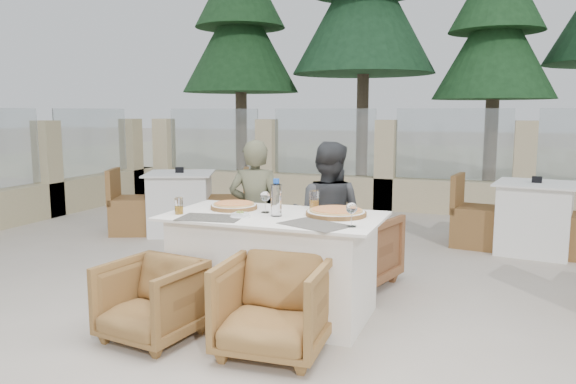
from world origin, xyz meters
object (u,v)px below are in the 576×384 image
(pizza_left, at_px, (234,206))
(diner_left, at_px, (255,213))
(armchair_far_left, at_px, (255,239))
(armchair_near_left, at_px, (152,301))
(armchair_near_right, at_px, (274,306))
(diner_right, at_px, (327,218))
(water_bottle, at_px, (276,197))
(olive_dish, at_px, (240,214))
(beer_glass_right, at_px, (314,200))
(wine_glass_centre, at_px, (265,201))
(armchair_far_right, at_px, (354,249))
(bg_table_a, at_px, (181,203))
(pizza_right, at_px, (336,212))
(bg_table_b, at_px, (535,218))
(beer_glass_left, at_px, (179,206))
(wine_glass_corner, at_px, (352,213))
(dining_table, at_px, (274,265))

(pizza_left, height_order, diner_left, diner_left)
(pizza_left, xyz_separation_m, armchair_far_left, (-0.19, 0.83, -0.46))
(armchair_near_left, relative_size, armchair_near_right, 0.88)
(diner_right, bearing_deg, armchair_far_left, -21.29)
(water_bottle, xyz_separation_m, olive_dish, (-0.23, -0.13, -0.12))
(beer_glass_right, bearing_deg, armchair_near_right, -87.34)
(armchair_near_left, distance_m, diner_right, 1.63)
(wine_glass_centre, bearing_deg, armchair_far_right, 62.35)
(bg_table_a, bearing_deg, pizza_right, -61.72)
(diner_right, bearing_deg, beer_glass_right, 87.22)
(olive_dish, relative_size, bg_table_b, 0.07)
(wine_glass_centre, distance_m, beer_glass_right, 0.41)
(beer_glass_left, xyz_separation_m, bg_table_a, (-1.50, 2.48, -0.45))
(armchair_near_right, xyz_separation_m, diner_right, (-0.03, 1.27, 0.34))
(pizza_right, height_order, armchair_far_left, pizza_right)
(pizza_right, xyz_separation_m, armchair_far_right, (-0.06, 0.83, -0.48))
(diner_right, relative_size, bg_table_b, 0.78)
(beer_glass_left, bearing_deg, wine_glass_corner, -0.21)
(bg_table_a, bearing_deg, armchair_near_right, -72.56)
(pizza_right, distance_m, olive_dish, 0.70)
(armchair_far_left, xyz_separation_m, armchair_near_left, (-0.02, -1.68, -0.06))
(pizza_right, xyz_separation_m, beer_glass_left, (-1.12, -0.35, 0.03))
(water_bottle, bearing_deg, wine_glass_corner, -16.81)
(wine_glass_centre, relative_size, armchair_far_left, 0.25)
(beer_glass_left, bearing_deg, armchair_far_left, 85.26)
(beer_glass_right, height_order, armchair_far_left, beer_glass_right)
(bg_table_a, height_order, bg_table_b, same)
(dining_table, xyz_separation_m, beer_glass_right, (0.21, 0.32, 0.46))
(beer_glass_right, bearing_deg, diner_left, 154.80)
(water_bottle, distance_m, diner_left, 0.85)
(beer_glass_right, distance_m, armchair_far_right, 0.84)
(olive_dish, height_order, bg_table_b, olive_dish)
(pizza_left, xyz_separation_m, diner_left, (-0.04, 0.50, -0.15))
(pizza_left, height_order, olive_dish, pizza_left)
(armchair_far_left, bearing_deg, wine_glass_corner, 153.99)
(dining_table, bearing_deg, wine_glass_centre, 150.28)
(armchair_far_left, relative_size, bg_table_b, 0.45)
(beer_glass_right, relative_size, diner_left, 0.11)
(wine_glass_corner, distance_m, beer_glass_right, 0.71)
(wine_glass_centre, xyz_separation_m, olive_dish, (-0.10, -0.23, -0.07))
(wine_glass_centre, distance_m, bg_table_b, 3.40)
(pizza_right, distance_m, water_bottle, 0.45)
(pizza_right, height_order, wine_glass_corner, wine_glass_corner)
(olive_dish, bearing_deg, wine_glass_corner, -3.51)
(wine_glass_corner, height_order, diner_left, diner_left)
(pizza_left, xyz_separation_m, bg_table_a, (-1.79, 2.13, -0.41))
(pizza_left, xyz_separation_m, armchair_near_right, (0.64, -0.76, -0.49))
(diner_right, height_order, bg_table_b, diner_right)
(wine_glass_corner, height_order, beer_glass_left, wine_glass_corner)
(bg_table_b, bearing_deg, bg_table_a, -165.05)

